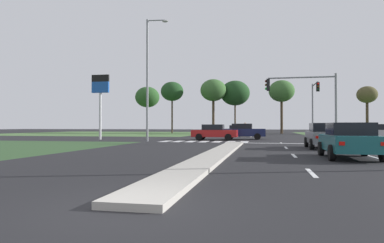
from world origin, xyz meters
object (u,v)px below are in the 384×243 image
at_px(car_blue_fifth, 235,130).
at_px(treeline_second, 172,92).
at_px(car_navy_third, 243,131).
at_px(car_teal_sixth, 349,140).
at_px(treeline_third, 213,91).
at_px(street_lamp_second, 149,74).
at_px(car_grey_second, 324,135).
at_px(traffic_signal_near_right, 308,95).
at_px(treeline_near, 147,97).
at_px(fuel_price_totem, 100,92).
at_px(car_red_fourth, 214,132).
at_px(traffic_signal_far_right, 314,100).
at_px(treeline_sixth, 367,95).
at_px(car_silver_near, 377,132).
at_px(pedestrian_at_median, 245,128).
at_px(treeline_fifth, 282,91).
at_px(treeline_fourth, 235,93).

xyz_separation_m(car_blue_fifth, treeline_second, (-12.51, 9.07, 7.05)).
distance_m(car_navy_third, car_teal_sixth, 20.97).
distance_m(treeline_second, treeline_third, 7.75).
bearing_deg(street_lamp_second, car_grey_second, -28.13).
distance_m(traffic_signal_near_right, treeline_near, 48.11).
relative_size(fuel_price_totem, treeline_third, 0.65).
height_order(car_red_fourth, traffic_signal_near_right, traffic_signal_near_right).
relative_size(car_teal_sixth, fuel_price_totem, 0.64).
bearing_deg(fuel_price_totem, car_blue_fifth, 62.17).
xyz_separation_m(traffic_signal_far_right, treeline_third, (-14.60, 23.85, 3.71)).
relative_size(treeline_near, treeline_sixth, 1.14).
height_order(car_silver_near, treeline_second, treeline_second).
bearing_deg(car_blue_fifth, traffic_signal_near_right, 106.67).
xyz_separation_m(car_silver_near, pedestrian_at_median, (-12.52, 9.70, 0.37)).
bearing_deg(car_grey_second, pedestrian_at_median, 104.85).
relative_size(car_blue_fifth, traffic_signal_far_right, 0.72).
relative_size(car_navy_third, treeline_second, 0.46).
height_order(traffic_signal_near_right, treeline_near, treeline_near).
height_order(traffic_signal_near_right, treeline_third, treeline_third).
xyz_separation_m(car_grey_second, fuel_price_totem, (-19.60, 10.04, 3.96)).
relative_size(traffic_signal_near_right, treeline_fifth, 0.58).
distance_m(car_grey_second, treeline_fifth, 41.48).
distance_m(car_grey_second, car_navy_third, 14.70).
bearing_deg(car_grey_second, treeline_second, 116.38).
height_order(car_red_fourth, car_blue_fifth, car_red_fourth).
bearing_deg(street_lamp_second, treeline_third, 88.55).
height_order(car_navy_third, traffic_signal_near_right, traffic_signal_near_right).
distance_m(car_navy_third, treeline_fourth, 31.89).
bearing_deg(treeline_fifth, car_red_fourth, -104.38).
bearing_deg(pedestrian_at_median, car_navy_third, 89.95).
xyz_separation_m(street_lamp_second, treeline_near, (-13.35, 38.73, 1.29)).
xyz_separation_m(street_lamp_second, treeline_fifth, (13.08, 33.68, 1.47)).
height_order(car_navy_third, fuel_price_totem, fuel_price_totem).
bearing_deg(street_lamp_second, car_silver_near, 14.49).
distance_m(fuel_price_totem, treeline_third, 32.63).
distance_m(street_lamp_second, treeline_sixth, 44.86).
height_order(car_silver_near, pedestrian_at_median, pedestrian_at_median).
bearing_deg(treeline_third, traffic_signal_far_right, -58.53).
xyz_separation_m(car_red_fourth, street_lamp_second, (-5.37, -3.60, 5.18)).
height_order(car_navy_third, treeline_fifth, treeline_fifth).
bearing_deg(traffic_signal_near_right, car_teal_sixth, -89.46).
relative_size(car_red_fourth, treeline_second, 0.45).
bearing_deg(traffic_signal_near_right, fuel_price_totem, 168.81).
bearing_deg(street_lamp_second, pedestrian_at_median, 62.70).
bearing_deg(car_blue_fifth, fuel_price_totem, 62.17).
bearing_deg(street_lamp_second, car_navy_third, 38.39).
distance_m(car_blue_fifth, traffic_signal_far_right, 17.62).
relative_size(car_red_fourth, car_teal_sixth, 1.04).
height_order(treeline_near, treeline_fifth, treeline_fifth).
height_order(car_silver_near, treeline_sixth, treeline_sixth).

